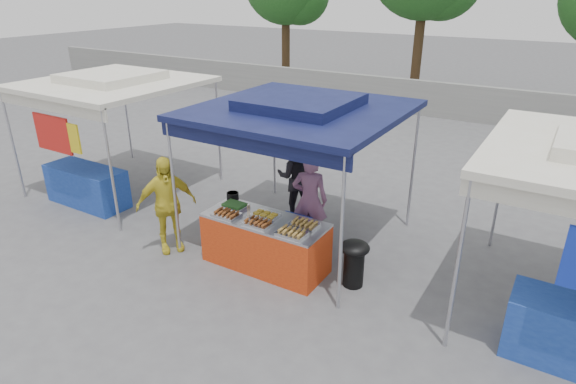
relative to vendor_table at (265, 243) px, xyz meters
The scene contains 20 objects.
ground_plane 0.44m from the vendor_table, 90.00° to the left, with size 80.00×80.00×0.00m, color #545456.
back_wall 11.10m from the vendor_table, 90.00° to the left, with size 40.00×0.25×1.20m, color slate.
main_canopy 2.22m from the vendor_table, 90.00° to the left, with size 3.20×3.20×2.57m.
neighbor_stall_left 4.70m from the vendor_table, behind, with size 3.20×3.20×2.57m.
vendor_table is the anchor object (origin of this frame).
food_tray_fl 0.77m from the vendor_table, 157.38° to the right, with size 0.42×0.30×0.07m.
food_tray_fm 0.51m from the vendor_table, 81.67° to the right, with size 0.42×0.30×0.07m.
food_tray_fr 0.82m from the vendor_table, 20.50° to the right, with size 0.42×0.30×0.07m.
food_tray_bl 0.81m from the vendor_table, behind, with size 0.42×0.30×0.07m.
food_tray_bm 0.46m from the vendor_table, 115.44° to the left, with size 0.42×0.30×0.07m.
food_tray_br 0.81m from the vendor_table, ahead, with size 0.42×0.30×0.07m.
cooking_pot 1.07m from the vendor_table, 158.92° to the left, with size 0.21×0.21×0.12m, color black.
skewer_cup 0.54m from the vendor_table, 124.81° to the right, with size 0.08×0.08×0.11m, color #B0B0B7.
wok_burner 1.46m from the vendor_table, ahead, with size 0.45×0.45×0.75m.
crate_left 0.86m from the vendor_table, 119.93° to the left, with size 0.54×0.37×0.32m, color #122A98.
crate_right 0.68m from the vendor_table, 74.57° to the left, with size 0.55×0.39×0.33m, color #122A98.
crate_stacked 0.63m from the vendor_table, 74.57° to the left, with size 0.53×0.37×0.32m, color #122A98.
vendor_woman 1.12m from the vendor_table, 76.49° to the left, with size 0.61×0.40×1.67m, color #815273.
helper_man 1.96m from the vendor_table, 104.84° to the left, with size 0.81×0.63×1.66m, color black.
customer_person 1.80m from the vendor_table, 166.61° to the right, with size 0.99×0.41×1.69m, color gold.
Camera 1 is at (3.82, -5.66, 4.21)m, focal length 30.00 mm.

